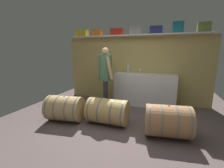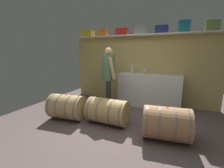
{
  "view_description": "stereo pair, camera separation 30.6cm",
  "coord_description": "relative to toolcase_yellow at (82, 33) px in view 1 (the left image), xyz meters",
  "views": [
    {
      "loc": [
        0.92,
        -2.68,
        1.59
      ],
      "look_at": [
        -0.15,
        0.41,
        0.91
      ],
      "focal_mm": 24.65,
      "sensor_mm": 36.0,
      "label": 1
    },
    {
      "loc": [
        1.2,
        -2.57,
        1.59
      ],
      "look_at": [
        -0.15,
        0.41,
        0.91
      ],
      "focal_mm": 24.65,
      "sensor_mm": 36.0,
      "label": 2
    }
  ],
  "objects": [
    {
      "name": "wine_barrel_far",
      "position": [
        2.82,
        -1.85,
        -1.9
      ],
      "size": [
        0.9,
        0.71,
        0.62
      ],
      "rotation": [
        0.0,
        0.0,
        0.14
      ],
      "color": "#AA764D",
      "rests_on": "ground"
    },
    {
      "name": "wine_barrel_flank",
      "position": [
        1.56,
        -1.7,
        -1.92
      ],
      "size": [
        0.9,
        0.58,
        0.58
      ],
      "rotation": [
        0.0,
        0.0,
        -0.01
      ],
      "color": "tan",
      "rests_on": "ground"
    },
    {
      "name": "toolcase_orange",
      "position": [
        0.57,
        0.0,
        -0.01
      ],
      "size": [
        0.31,
        0.24,
        0.21
      ],
      "primitive_type": "cube",
      "rotation": [
        0.0,
        0.0,
        0.07
      ],
      "color": "orange",
      "rests_on": "high_shelf_board"
    },
    {
      "name": "ground_plane",
      "position": [
        1.79,
        -1.51,
        -2.22
      ],
      "size": [
        5.72,
        7.64,
        0.02
      ],
      "primitive_type": "cube",
      "color": "#5B4C4C"
    },
    {
      "name": "toolcase_red",
      "position": [
        1.22,
        0.0,
        -0.01
      ],
      "size": [
        0.38,
        0.23,
        0.21
      ],
      "primitive_type": "cube",
      "rotation": [
        0.0,
        0.0,
        0.07
      ],
      "color": "red",
      "rests_on": "high_shelf_board"
    },
    {
      "name": "wine_bottle_clear",
      "position": [
        1.66,
        -0.26,
        -1.11
      ],
      "size": [
        0.07,
        0.07,
        0.31
      ],
      "color": "#B6BFC1",
      "rests_on": "work_cabinet"
    },
    {
      "name": "wine_barrel_near",
      "position": [
        0.55,
        -1.88,
        -1.91
      ],
      "size": [
        0.88,
        0.67,
        0.6
      ],
      "rotation": [
        0.0,
        0.0,
        0.12
      ],
      "color": "tan",
      "rests_on": "ground"
    },
    {
      "name": "toolcase_yellow",
      "position": [
        0.0,
        0.0,
        0.0
      ],
      "size": [
        0.41,
        0.24,
        0.22
      ],
      "primitive_type": "cube",
      "rotation": [
        0.0,
        0.0,
        -0.03
      ],
      "color": "yellow",
      "rests_on": "high_shelf_board"
    },
    {
      "name": "toolcase_grey",
      "position": [
        1.81,
        0.0,
        0.02
      ],
      "size": [
        0.32,
        0.3,
        0.26
      ],
      "primitive_type": "cube",
      "rotation": [
        0.0,
        0.0,
        0.03
      ],
      "color": "gray",
      "rests_on": "high_shelf_board"
    },
    {
      "name": "toolcase_navy",
      "position": [
        2.4,
        0.0,
        -0.01
      ],
      "size": [
        0.34,
        0.27,
        0.21
      ],
      "primitive_type": "cube",
      "rotation": [
        0.0,
        0.0,
        0.01
      ],
      "color": "navy",
      "rests_on": "high_shelf_board"
    },
    {
      "name": "high_shelf_board",
      "position": [
        1.79,
        0.0,
        -0.13
      ],
      "size": [
        4.16,
        0.4,
        0.03
      ],
      "primitive_type": "cube",
      "color": "silver",
      "rests_on": "back_wall_panel"
    },
    {
      "name": "winemaker_pouring",
      "position": [
        1.18,
        -0.85,
        -1.16
      ],
      "size": [
        0.46,
        0.55,
        1.71
      ],
      "rotation": [
        0.0,
        0.0,
        -1.18
      ],
      "color": "#2E2D35",
      "rests_on": "ground"
    },
    {
      "name": "wine_glass",
      "position": [
        2.01,
        -0.13,
        -1.14
      ],
      "size": [
        0.08,
        0.08,
        0.16
      ],
      "color": "white",
      "rests_on": "work_cabinet"
    },
    {
      "name": "toolcase_olive",
      "position": [
        3.6,
        0.0,
        0.01
      ],
      "size": [
        0.32,
        0.24,
        0.25
      ],
      "primitive_type": "cube",
      "rotation": [
        0.0,
        0.0,
        -0.04
      ],
      "color": "olive",
      "rests_on": "high_shelf_board"
    },
    {
      "name": "toolcase_teal",
      "position": [
        2.97,
        0.0,
        0.04
      ],
      "size": [
        0.29,
        0.26,
        0.3
      ],
      "primitive_type": "cube",
      "rotation": [
        0.0,
        0.0,
        -0.01
      ],
      "color": "#157184",
      "rests_on": "high_shelf_board"
    },
    {
      "name": "work_cabinet",
      "position": [
        2.17,
        -0.17,
        -1.73
      ],
      "size": [
        1.79,
        0.52,
        0.96
      ],
      "primitive_type": "cube",
      "color": "white",
      "rests_on": "ground"
    },
    {
      "name": "back_wall_panel",
      "position": [
        1.79,
        0.15,
        -1.17
      ],
      "size": [
        4.52,
        0.1,
        2.06
      ],
      "primitive_type": "cube",
      "color": "tan",
      "rests_on": "ground"
    }
  ]
}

